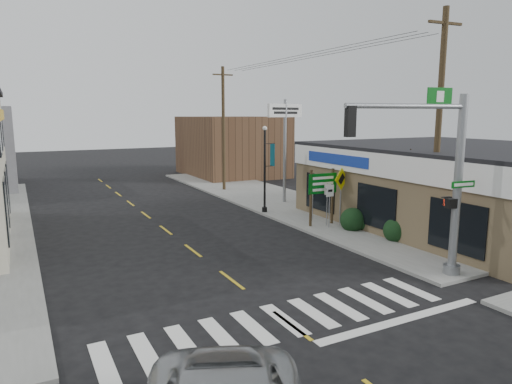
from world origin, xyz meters
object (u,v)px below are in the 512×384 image
lamp_post (266,163)px  utility_pole_near (438,127)px  traffic_signal_pole (444,167)px  dance_center_sign (285,125)px  utility_pole_far (223,128)px  guide_sign (322,189)px  fire_hydrant (349,219)px  bare_tree (420,155)px

lamp_post → utility_pole_near: 10.20m
traffic_signal_pole → dance_center_sign: dance_center_sign is taller
dance_center_sign → utility_pole_far: size_ratio=0.72×
guide_sign → utility_pole_far: 13.12m
guide_sign → fire_hydrant: size_ratio=3.81×
lamp_post → bare_tree: (3.94, -7.81, 0.87)m
lamp_post → traffic_signal_pole: bearing=-72.5°
fire_hydrant → bare_tree: 4.69m
utility_pole_near → guide_sign: bearing=116.5°
dance_center_sign → lamp_post: bearing=-157.5°
fire_hydrant → lamp_post: (-2.01, 5.20, 2.51)m
guide_sign → dance_center_sign: size_ratio=0.44×
fire_hydrant → utility_pole_far: bearing=93.6°
guide_sign → utility_pole_near: bearing=-65.5°
lamp_post → dance_center_sign: (2.64, 2.21, 2.09)m
fire_hydrant → traffic_signal_pole: bearing=-105.1°
bare_tree → utility_pole_far: utility_pole_far is taller
utility_pole_far → fire_hydrant: bearing=-85.1°
dance_center_sign → utility_pole_far: 6.60m
traffic_signal_pole → lamp_post: (-0.06, 12.42, -0.98)m
guide_sign → fire_hydrant: (0.98, -1.02, -1.46)m
lamp_post → dance_center_sign: size_ratio=0.76×
guide_sign → dance_center_sign: (1.61, 6.39, 3.13)m
utility_pole_near → utility_pole_far: utility_pole_near is taller
bare_tree → lamp_post: bearing=116.7°
fire_hydrant → utility_pole_near: (1.13, -4.24, 4.73)m
traffic_signal_pole → guide_sign: bearing=90.0°
guide_sign → utility_pole_near: size_ratio=0.29×
fire_hydrant → dance_center_sign: size_ratio=0.12×
dance_center_sign → utility_pole_far: utility_pole_far is taller
fire_hydrant → bare_tree: (1.93, -2.61, 3.38)m
traffic_signal_pole → fire_hydrant: size_ratio=8.58×
fire_hydrant → bare_tree: size_ratio=0.16×
dance_center_sign → utility_pole_near: utility_pole_near is taller
traffic_signal_pole → utility_pole_far: (1.08, 21.04, 0.80)m
traffic_signal_pole → guide_sign: (0.97, 8.23, -2.03)m
fire_hydrant → utility_pole_far: (-0.87, 13.83, 4.29)m
traffic_signal_pole → lamp_post: traffic_signal_pole is taller
traffic_signal_pole → utility_pole_near: utility_pole_near is taller
dance_center_sign → bare_tree: 10.18m
guide_sign → utility_pole_far: bearing=92.1°
dance_center_sign → utility_pole_near: 11.66m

